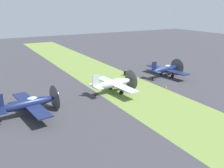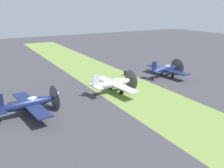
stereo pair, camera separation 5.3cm
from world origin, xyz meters
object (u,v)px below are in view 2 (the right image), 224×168
Objects in this scene: airplane_wingman at (114,83)px; airplane_lead at (166,69)px; runway_marker_cone at (166,87)px; airplane_trail at (29,104)px; ground_crew_chief at (179,65)px; fuel_drum at (125,73)px.

airplane_lead is at bearing 98.42° from airplane_wingman.
airplane_trail is at bearing -90.73° from runway_marker_cone.
ground_crew_chief is 1.92× the size of fuel_drum.
airplane_lead reaches higher than fuel_drum.
runway_marker_cone is (0.29, 22.65, -1.33)m from airplane_trail.
airplane_wingman is (3.18, -13.68, 0.03)m from airplane_lead.
airplane_trail is 11.61× the size of fuel_drum.
airplane_wingman is at bearing -105.37° from runway_marker_cone.
fuel_drum is at bearing 133.00° from airplane_wingman.
fuel_drum is at bearing 59.84° from ground_crew_chief.
airplane_lead is at bearing 139.09° from runway_marker_cone.
ground_crew_chief is (-8.22, 33.74, -0.64)m from airplane_trail.
runway_marker_cone is at bearing 82.43° from airplane_trail.
airplane_trail is 22.69m from runway_marker_cone.
airplane_lead is 0.96× the size of airplane_trail.
fuel_drum is at bearing -131.23° from airplane_lead.
airplane_lead reaches higher than ground_crew_chief.
airplane_wingman reaches higher than ground_crew_chief.
airplane_lead is at bearing 92.19° from ground_crew_chief.
fuel_drum is (-4.57, -6.63, -1.04)m from airplane_lead.
fuel_drum is 2.05× the size of runway_marker_cone.
runway_marker_cone is at bearing 69.97° from airplane_wingman.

